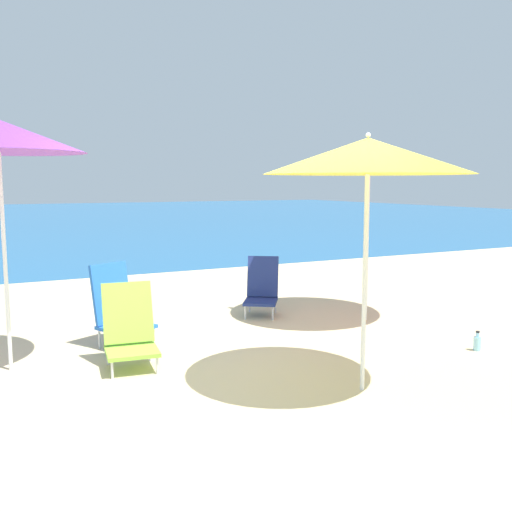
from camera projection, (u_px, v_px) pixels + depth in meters
ground_plane at (261, 385)px, 4.86m from camera, size 60.00×60.00×0.00m
sea_water at (15, 218)px, 28.13m from camera, size 60.00×40.00×0.01m
beach_umbrella_pink at (369, 156)px, 6.93m from camera, size 1.99×1.99×2.25m
beach_umbrella_yellow at (368, 156)px, 4.52m from camera, size 1.68×1.68×2.11m
beach_chair_blue at (118, 308)px, 6.00m from camera, size 0.65×0.68×0.88m
beach_chair_navy at (262, 289)px, 7.48m from camera, size 0.67×0.72×0.75m
beach_chair_lime at (130, 330)px, 5.35m from camera, size 0.54×0.65×0.77m
water_bottle at (477, 343)px, 5.86m from camera, size 0.08×0.08×0.21m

